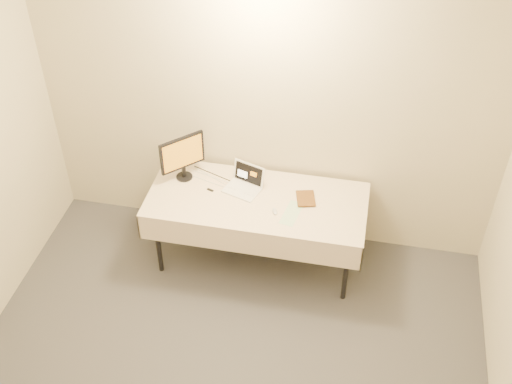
% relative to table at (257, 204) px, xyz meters
% --- Properties ---
extents(back_wall, '(4.00, 0.10, 2.70)m').
position_rel_table_xyz_m(back_wall, '(0.00, 0.45, 0.67)').
color(back_wall, beige).
rests_on(back_wall, ground).
extents(table, '(1.86, 0.81, 0.74)m').
position_rel_table_xyz_m(table, '(0.00, 0.00, 0.00)').
color(table, black).
rests_on(table, ground).
extents(laptop, '(0.36, 0.33, 0.20)m').
position_rel_table_xyz_m(laptop, '(-0.13, 0.12, 0.11)').
color(laptop, white).
rests_on(laptop, table).
extents(monitor, '(0.31, 0.31, 0.43)m').
position_rel_table_xyz_m(monitor, '(-0.68, 0.16, 0.31)').
color(monitor, black).
rests_on(monitor, table).
extents(book, '(0.15, 0.05, 0.20)m').
position_rel_table_xyz_m(book, '(0.33, 0.06, 0.16)').
color(book, '#935B1A').
rests_on(book, table).
extents(alarm_clock, '(0.14, 0.09, 0.05)m').
position_rel_table_xyz_m(alarm_clock, '(-0.18, 0.26, 0.09)').
color(alarm_clock, black).
rests_on(alarm_clock, table).
extents(clicker, '(0.07, 0.09, 0.02)m').
position_rel_table_xyz_m(clicker, '(0.18, -0.13, 0.07)').
color(clicker, silver).
rests_on(clicker, table).
extents(paper_form, '(0.17, 0.33, 0.00)m').
position_rel_table_xyz_m(paper_form, '(0.32, -0.12, 0.06)').
color(paper_form, '#B8E1B3').
rests_on(paper_form, table).
extents(usb_dongle, '(0.06, 0.04, 0.01)m').
position_rel_table_xyz_m(usb_dongle, '(-0.42, 0.03, 0.07)').
color(usb_dongle, black).
rests_on(usb_dongle, table).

